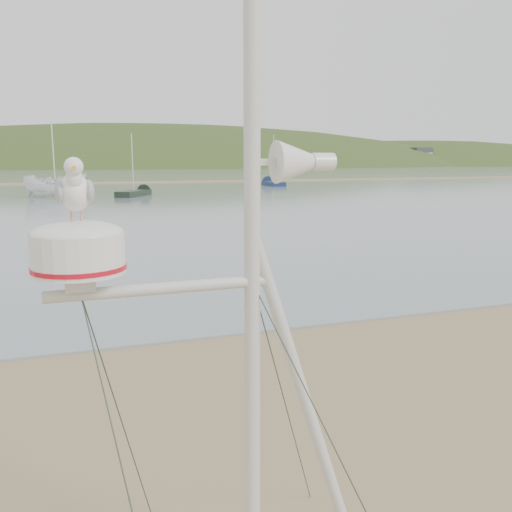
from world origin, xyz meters
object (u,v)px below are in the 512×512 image
object	(u,v)px
boat_white	(54,166)
sailboat_blue_far	(269,183)
sailboat_dark_mid	(141,192)
mast_rig	(246,456)

from	to	relation	value
boat_white	sailboat_blue_far	distance (m)	29.03
boat_white	sailboat_blue_far	world-z (taller)	sailboat_blue_far
sailboat_dark_mid	mast_rig	bearing A→B (deg)	-96.56
sailboat_blue_far	sailboat_dark_mid	bearing A→B (deg)	-141.19
boat_white	sailboat_blue_far	size ratio (longest dim) A/B	0.77
mast_rig	sailboat_dark_mid	world-z (taller)	sailboat_dark_mid
sailboat_dark_mid	boat_white	bearing A→B (deg)	-175.34
boat_white	sailboat_dark_mid	bearing A→B (deg)	-70.64
mast_rig	sailboat_blue_far	bearing A→B (deg)	69.13
mast_rig	sailboat_dark_mid	distance (m)	46.45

